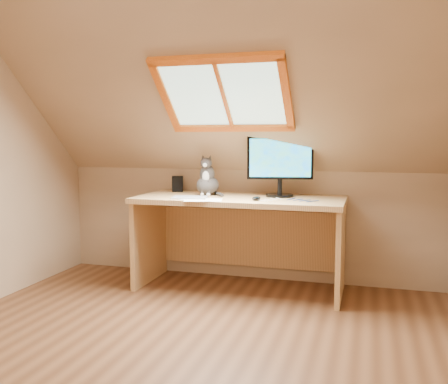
% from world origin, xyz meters
% --- Properties ---
extents(ground, '(3.50, 3.50, 0.00)m').
position_xyz_m(ground, '(0.00, 0.00, 0.00)').
color(ground, brown).
rests_on(ground, ground).
extents(room_shell, '(3.52, 3.52, 2.41)m').
position_xyz_m(room_shell, '(0.00, -0.09, 1.43)').
color(room_shell, tan).
rests_on(room_shell, ground).
extents(desk, '(1.74, 0.76, 0.80)m').
position_xyz_m(desk, '(0.04, 1.45, 0.56)').
color(desk, tan).
rests_on(desk, ground).
extents(monitor, '(0.55, 0.23, 0.51)m').
position_xyz_m(monitor, '(0.36, 1.49, 1.09)').
color(monitor, black).
rests_on(monitor, desk).
extents(cat, '(0.21, 0.25, 0.36)m').
position_xyz_m(cat, '(-0.27, 1.44, 0.92)').
color(cat, '#3A3633').
rests_on(cat, desk).
extents(desk_speaker, '(0.13, 0.13, 0.14)m').
position_xyz_m(desk_speaker, '(-0.62, 1.63, 0.87)').
color(desk_speaker, black).
rests_on(desk_speaker, desk).
extents(graphics_tablet, '(0.32, 0.25, 0.01)m').
position_xyz_m(graphics_tablet, '(-0.33, 1.17, 0.80)').
color(graphics_tablet, '#B2B2B7').
rests_on(graphics_tablet, desk).
extents(mouse, '(0.08, 0.11, 0.03)m').
position_xyz_m(mouse, '(0.23, 1.19, 0.81)').
color(mouse, black).
rests_on(mouse, desk).
extents(papers, '(0.33, 0.27, 0.00)m').
position_xyz_m(papers, '(-0.12, 1.12, 0.80)').
color(papers, white).
rests_on(papers, desk).
extents(cables, '(0.51, 0.26, 0.01)m').
position_xyz_m(cables, '(0.48, 1.26, 0.80)').
color(cables, silver).
rests_on(cables, desk).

